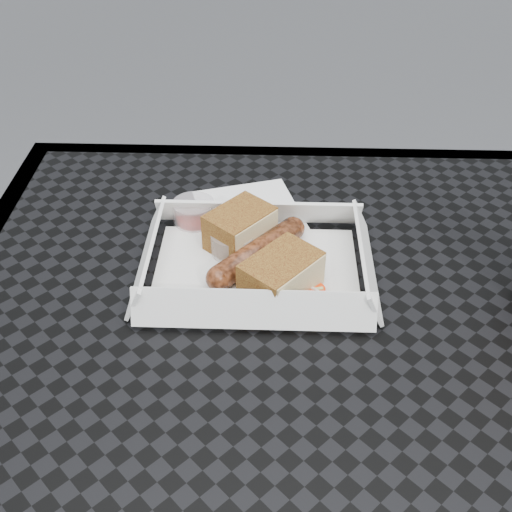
# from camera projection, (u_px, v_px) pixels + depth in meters

# --- Properties ---
(patio_table) EXTENTS (0.80, 0.80, 0.74)m
(patio_table) POSITION_uv_depth(u_px,v_px,m) (320.00, 406.00, 0.65)
(patio_table) COLOR black
(patio_table) RESTS_ON ground
(food_tray) EXTENTS (0.22, 0.15, 0.00)m
(food_tray) POSITION_uv_depth(u_px,v_px,m) (256.00, 270.00, 0.70)
(food_tray) COLOR white
(food_tray) RESTS_ON patio_table
(bratwurst) EXTENTS (0.11, 0.12, 0.03)m
(bratwurst) POSITION_uv_depth(u_px,v_px,m) (258.00, 252.00, 0.70)
(bratwurst) COLOR brown
(bratwurst) RESTS_ON food_tray
(bread_near) EXTENTS (0.09, 0.09, 0.04)m
(bread_near) POSITION_uv_depth(u_px,v_px,m) (240.00, 228.00, 0.72)
(bread_near) COLOR brown
(bread_near) RESTS_ON food_tray
(bread_far) EXTENTS (0.09, 0.09, 0.04)m
(bread_far) POSITION_uv_depth(u_px,v_px,m) (281.00, 274.00, 0.66)
(bread_far) COLOR brown
(bread_far) RESTS_ON food_tray
(veg_garnish) EXTENTS (0.03, 0.03, 0.00)m
(veg_garnish) POSITION_uv_depth(u_px,v_px,m) (314.00, 297.00, 0.66)
(veg_garnish) COLOR #FC390A
(veg_garnish) RESTS_ON food_tray
(napkin) EXTENTS (0.15, 0.15, 0.00)m
(napkin) POSITION_uv_depth(u_px,v_px,m) (249.00, 211.00, 0.79)
(napkin) COLOR white
(napkin) RESTS_ON patio_table
(condiment_cup_sauce) EXTENTS (0.05, 0.05, 0.03)m
(condiment_cup_sauce) POSITION_uv_depth(u_px,v_px,m) (194.00, 213.00, 0.76)
(condiment_cup_sauce) COLOR #99150B
(condiment_cup_sauce) RESTS_ON patio_table
(condiment_cup_empty) EXTENTS (0.05, 0.05, 0.03)m
(condiment_cup_empty) POSITION_uv_depth(u_px,v_px,m) (233.00, 244.00, 0.72)
(condiment_cup_empty) COLOR silver
(condiment_cup_empty) RESTS_ON patio_table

